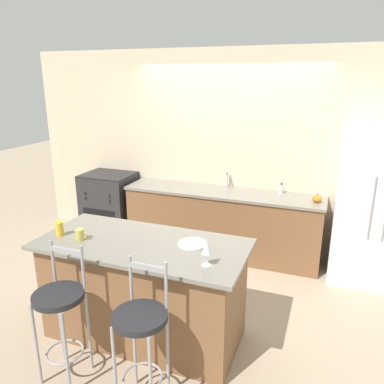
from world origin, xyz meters
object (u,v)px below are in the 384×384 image
at_px(bar_stool_far, 141,331).
at_px(soap_bottle, 281,189).
at_px(dinner_plate, 193,243).
at_px(pumpkin_decoration, 317,199).
at_px(wine_glass, 207,248).
at_px(coffee_mug, 80,234).
at_px(refrigerator, 375,207).
at_px(tumbler_cup, 60,229).
at_px(bar_stool_near, 61,309).
at_px(oven_range, 110,205).

height_order(bar_stool_far, soap_bottle, bar_stool_far).
height_order(bar_stool_far, dinner_plate, bar_stool_far).
height_order(dinner_plate, soap_bottle, soap_bottle).
bearing_deg(pumpkin_decoration, dinner_plate, -118.30).
bearing_deg(soap_bottle, wine_glass, -96.36).
xyz_separation_m(bar_stool_far, wine_glass, (0.31, 0.50, 0.47)).
distance_m(coffee_mug, pumpkin_decoration, 2.76).
relative_size(refrigerator, soap_bottle, 12.94).
relative_size(bar_stool_far, dinner_plate, 4.29).
height_order(bar_stool_far, wine_glass, wine_glass).
height_order(bar_stool_far, pumpkin_decoration, bar_stool_far).
bearing_deg(bar_stool_far, coffee_mug, 147.97).
bearing_deg(soap_bottle, tumbler_cup, -127.44).
bearing_deg(tumbler_cup, soap_bottle, 52.56).
height_order(dinner_plate, tumbler_cup, tumbler_cup).
xyz_separation_m(bar_stool_near, wine_glass, (1.01, 0.49, 0.47)).
height_order(oven_range, tumbler_cup, tumbler_cup).
height_order(bar_stool_near, soap_bottle, bar_stool_near).
height_order(oven_range, dinner_plate, oven_range).
bearing_deg(wine_glass, tumbler_cup, 177.39).
xyz_separation_m(dinner_plate, soap_bottle, (0.48, 1.95, 0.00)).
height_order(bar_stool_far, tumbler_cup, bar_stool_far).
bearing_deg(refrigerator, dinner_plate, -132.13).
distance_m(oven_range, soap_bottle, 2.53).
xyz_separation_m(oven_range, soap_bottle, (2.48, 0.18, 0.46)).
bearing_deg(bar_stool_far, oven_range, 126.55).
relative_size(dinner_plate, wine_glass, 1.25).
xyz_separation_m(bar_stool_near, soap_bottle, (1.27, 2.75, 0.33)).
bearing_deg(pumpkin_decoration, tumbler_cup, -137.06).
relative_size(bar_stool_near, dinner_plate, 4.29).
relative_size(refrigerator, tumbler_cup, 13.83).
height_order(bar_stool_near, wine_glass, wine_glass).
relative_size(oven_range, coffee_mug, 8.66).
xyz_separation_m(refrigerator, pumpkin_decoration, (-0.64, -0.00, 0.02)).
bearing_deg(oven_range, dinner_plate, -41.57).
xyz_separation_m(oven_range, coffee_mug, (1.03, -2.03, 0.51)).
relative_size(refrigerator, oven_range, 1.87).
height_order(refrigerator, tumbler_cup, refrigerator).
bearing_deg(wine_glass, refrigerator, 56.85).
xyz_separation_m(refrigerator, bar_stool_far, (-1.65, -2.56, -0.29)).
bearing_deg(refrigerator, soap_bottle, 169.08).
bearing_deg(pumpkin_decoration, soap_bottle, 154.68).
bearing_deg(bar_stool_far, refrigerator, 57.12).
bearing_deg(refrigerator, oven_range, 179.53).
distance_m(oven_range, bar_stool_far, 3.22).
relative_size(bar_stool_near, soap_bottle, 7.93).
bearing_deg(tumbler_cup, refrigerator, 35.65).
xyz_separation_m(oven_range, tumbler_cup, (0.80, -2.02, 0.52)).
bearing_deg(wine_glass, bar_stool_near, -154.29).
relative_size(bar_stool_near, wine_glass, 5.37).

